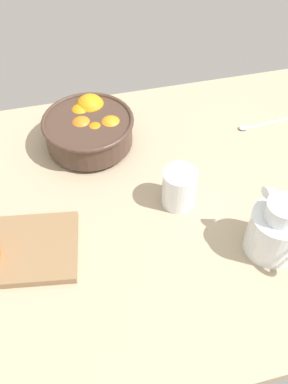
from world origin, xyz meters
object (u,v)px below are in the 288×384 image
(juice_pitcher, at_px, (274,233))
(cutting_board, at_px, (14,250))
(juice_glass, at_px, (179,190))
(spoon, at_px, (258,125))
(fruit_bowl, at_px, (90,129))

(juice_pitcher, relative_size, cutting_board, 0.57)
(juice_glass, bearing_deg, spoon, 35.46)
(juice_glass, bearing_deg, cutting_board, -172.24)
(fruit_bowl, distance_m, spoon, 0.49)
(fruit_bowl, relative_size, cutting_board, 0.88)
(juice_glass, height_order, spoon, juice_glass)
(fruit_bowl, xyz_separation_m, cutting_board, (-0.23, -0.32, -0.04))
(cutting_board, xyz_separation_m, spoon, (0.71, 0.28, -0.01))
(spoon, bearing_deg, cutting_board, -158.75)
(juice_pitcher, relative_size, juice_glass, 1.58)
(fruit_bowl, xyz_separation_m, spoon, (0.49, -0.04, -0.05))
(cutting_board, bearing_deg, spoon, 21.25)
(juice_glass, bearing_deg, juice_pitcher, -48.40)
(juice_pitcher, distance_m, cutting_board, 0.58)
(fruit_bowl, height_order, spoon, fruit_bowl)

